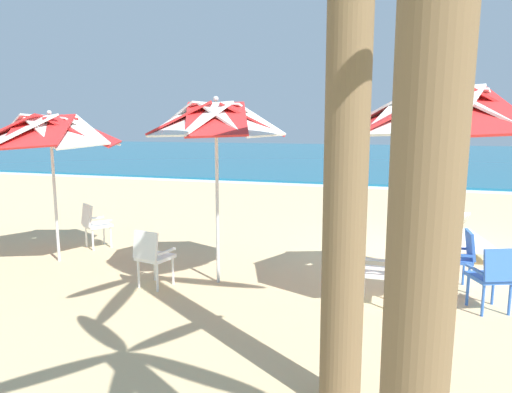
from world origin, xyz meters
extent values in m
plane|color=#D3B784|center=(0.00, 0.00, 0.00)|extent=(80.00, 80.00, 0.00)
cube|color=#19607F|center=(0.00, 27.47, 0.05)|extent=(80.00, 36.00, 0.10)
cube|color=white|center=(0.00, 9.17, 0.01)|extent=(80.00, 0.70, 0.01)
cylinder|color=silver|center=(-0.41, -2.43, 1.17)|extent=(0.05, 0.05, 2.33)
cube|color=red|center=(0.16, -2.20, 2.53)|extent=(1.39, 1.34, 0.60)
cube|color=white|center=(-0.17, -1.87, 2.53)|extent=(1.33, 1.42, 0.60)
cube|color=red|center=(-0.64, -1.87, 2.53)|extent=(1.34, 1.39, 0.60)
cube|color=white|center=(-0.97, -2.20, 2.53)|extent=(1.42, 1.33, 0.60)
cube|color=red|center=(-0.97, -2.67, 2.53)|extent=(1.39, 1.34, 0.60)
cube|color=white|center=(-0.64, -3.00, 2.53)|extent=(1.33, 1.42, 0.60)
cube|color=red|center=(-0.17, -3.00, 2.53)|extent=(1.34, 1.39, 0.60)
cube|color=white|center=(0.16, -2.67, 2.53)|extent=(1.42, 1.33, 0.60)
sphere|color=silver|center=(-0.41, -2.43, 2.87)|extent=(0.08, 0.08, 0.08)
cube|color=white|center=(-1.10, -2.55, 0.44)|extent=(0.44, 0.44, 0.05)
cube|color=white|center=(-0.90, -2.55, 0.67)|extent=(0.10, 0.42, 0.40)
cube|color=white|center=(-1.10, -2.75, 0.55)|extent=(0.40, 0.04, 0.03)
cube|color=white|center=(-1.10, -2.35, 0.55)|extent=(0.40, 0.04, 0.03)
cylinder|color=white|center=(-1.28, -2.73, 0.21)|extent=(0.04, 0.04, 0.41)
cylinder|color=white|center=(-1.28, -2.38, 0.21)|extent=(0.04, 0.04, 0.41)
cylinder|color=white|center=(-0.92, -2.73, 0.21)|extent=(0.04, 0.04, 0.41)
cylinder|color=white|center=(-0.93, -2.37, 0.21)|extent=(0.04, 0.04, 0.41)
cube|color=blue|center=(-0.06, -1.59, 0.44)|extent=(0.47, 0.47, 0.05)
cube|color=blue|center=(0.14, -1.58, 0.67)|extent=(0.13, 0.42, 0.40)
cube|color=blue|center=(-0.05, -1.79, 0.55)|extent=(0.40, 0.07, 0.03)
cube|color=blue|center=(-0.08, -1.39, 0.55)|extent=(0.40, 0.07, 0.03)
cylinder|color=blue|center=(-0.22, -1.78, 0.21)|extent=(0.04, 0.04, 0.41)
cylinder|color=blue|center=(-0.25, -1.43, 0.21)|extent=(0.04, 0.04, 0.41)
cylinder|color=blue|center=(0.13, -1.75, 0.21)|extent=(0.04, 0.04, 0.41)
cylinder|color=blue|center=(0.10, -1.40, 0.21)|extent=(0.04, 0.04, 0.41)
cube|color=blue|center=(0.28, -2.34, 0.44)|extent=(0.57, 0.57, 0.05)
cube|color=blue|center=(0.36, -2.52, 0.67)|extent=(0.42, 0.25, 0.40)
cube|color=blue|center=(0.09, -2.41, 0.55)|extent=(0.19, 0.38, 0.03)
cube|color=blue|center=(0.46, -2.26, 0.55)|extent=(0.19, 0.38, 0.03)
cylinder|color=blue|center=(0.05, -2.24, 0.21)|extent=(0.04, 0.04, 0.41)
cylinder|color=blue|center=(0.38, -2.11, 0.21)|extent=(0.04, 0.04, 0.41)
cylinder|color=blue|center=(0.18, -2.57, 0.21)|extent=(0.04, 0.04, 0.41)
cylinder|color=blue|center=(0.51, -2.43, 0.21)|extent=(0.04, 0.04, 0.41)
cylinder|color=silver|center=(-3.43, -2.38, 1.15)|extent=(0.05, 0.05, 2.29)
cube|color=red|center=(-2.97, -2.19, 2.44)|extent=(1.13, 1.09, 0.49)
cube|color=white|center=(-3.24, -1.92, 2.44)|extent=(1.08, 1.15, 0.49)
cube|color=red|center=(-3.62, -1.92, 2.44)|extent=(1.09, 1.13, 0.49)
cube|color=white|center=(-3.89, -2.19, 2.44)|extent=(1.15, 1.08, 0.49)
cube|color=red|center=(-3.89, -2.57, 2.44)|extent=(1.13, 1.09, 0.49)
cube|color=white|center=(-3.62, -2.84, 2.44)|extent=(1.08, 1.15, 0.49)
cube|color=red|center=(-3.24, -2.84, 2.44)|extent=(1.09, 1.13, 0.49)
cube|color=white|center=(-2.97, -2.57, 2.44)|extent=(1.15, 1.08, 0.49)
sphere|color=silver|center=(-3.43, -2.38, 2.73)|extent=(0.08, 0.08, 0.08)
cube|color=white|center=(-4.25, -2.81, 0.44)|extent=(0.52, 0.52, 0.05)
cube|color=white|center=(-4.29, -3.00, 0.67)|extent=(0.43, 0.18, 0.40)
cube|color=white|center=(-4.44, -2.77, 0.55)|extent=(0.12, 0.40, 0.03)
cube|color=white|center=(-4.05, -2.85, 0.55)|extent=(0.12, 0.40, 0.03)
cylinder|color=white|center=(-4.38, -2.60, 0.21)|extent=(0.04, 0.04, 0.41)
cylinder|color=white|center=(-4.04, -2.67, 0.21)|extent=(0.04, 0.04, 0.41)
cylinder|color=white|center=(-4.45, -2.95, 0.21)|extent=(0.04, 0.04, 0.41)
cylinder|color=white|center=(-4.11, -3.01, 0.21)|extent=(0.04, 0.04, 0.41)
cylinder|color=silver|center=(-6.50, -2.20, 1.05)|extent=(0.05, 0.05, 2.11)
cube|color=red|center=(-5.99, -1.99, 2.27)|extent=(1.26, 1.23, 0.55)
cube|color=white|center=(-6.29, -1.68, 2.27)|extent=(1.21, 1.31, 0.55)
cube|color=red|center=(-6.72, -1.68, 2.27)|extent=(1.23, 1.26, 0.55)
cube|color=white|center=(-7.02, -1.99, 2.27)|extent=(1.31, 1.21, 0.55)
cube|color=red|center=(-7.02, -2.41, 2.27)|extent=(1.26, 1.23, 0.55)
cube|color=white|center=(-6.72, -2.71, 2.27)|extent=(1.21, 1.31, 0.55)
cube|color=red|center=(-6.29, -2.71, 2.27)|extent=(1.23, 1.26, 0.55)
cube|color=white|center=(-5.99, -2.41, 2.27)|extent=(1.31, 1.21, 0.55)
sphere|color=silver|center=(-6.50, -2.20, 2.56)|extent=(0.08, 0.08, 0.08)
cube|color=white|center=(-6.40, -1.21, 0.44)|extent=(0.61, 0.61, 0.05)
cube|color=white|center=(-6.51, -1.38, 0.67)|extent=(0.40, 0.31, 0.40)
cube|color=white|center=(-6.57, -1.11, 0.55)|extent=(0.25, 0.35, 0.03)
cube|color=white|center=(-6.24, -1.32, 0.55)|extent=(0.25, 0.35, 0.03)
cylinder|color=white|center=(-6.45, -0.97, 0.21)|extent=(0.04, 0.04, 0.41)
cylinder|color=white|center=(-6.16, -1.16, 0.21)|extent=(0.04, 0.04, 0.41)
cylinder|color=white|center=(-6.65, -1.27, 0.21)|extent=(0.04, 0.04, 0.41)
cylinder|color=white|center=(-6.35, -1.46, 0.21)|extent=(0.04, 0.04, 0.41)
cube|color=white|center=(0.35, 0.47, 0.25)|extent=(0.89, 1.78, 0.06)
cube|color=white|center=(0.20, 1.52, 0.44)|extent=(0.67, 0.56, 0.36)
cube|color=white|center=(0.70, -0.12, 0.11)|extent=(0.06, 0.06, 0.22)
cube|color=white|center=(0.20, -0.20, 0.11)|extent=(0.06, 0.06, 0.22)
cube|color=white|center=(0.51, 1.14, 0.11)|extent=(0.06, 0.06, 0.22)
cube|color=white|center=(0.01, 1.07, 0.11)|extent=(0.06, 0.06, 0.22)
cylinder|color=brown|center=(-1.29, -4.97, 2.54)|extent=(0.35, 0.42, 5.09)
cylinder|color=brown|center=(-0.79, -6.68, 2.05)|extent=(0.29, 0.54, 4.11)
cube|color=yellow|center=(-2.41, 7.81, 0.10)|extent=(0.30, 0.24, 0.20)
cube|color=beige|center=(-2.41, 7.79, 0.46)|extent=(0.30, 0.25, 0.54)
sphere|color=beige|center=(-2.41, 7.78, 0.82)|extent=(0.20, 0.20, 0.20)
cube|color=beige|center=(-2.41, 8.21, 0.07)|extent=(0.26, 0.76, 0.14)
camera|label=1|loc=(-0.90, -8.58, 2.37)|focal=32.17mm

